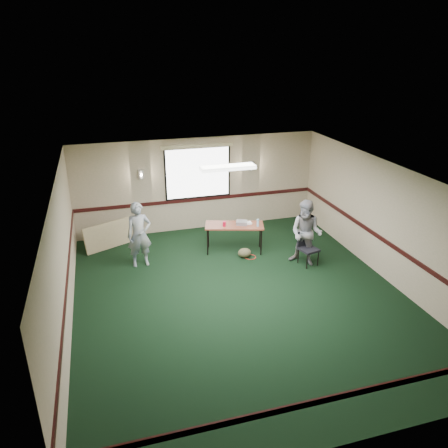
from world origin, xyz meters
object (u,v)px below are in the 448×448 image
object	(u,v)px
projector	(242,223)
person_right	(306,233)
person_left	(139,235)
conference_chair	(307,245)
folding_table	(234,227)

from	to	relation	value
projector	person_right	size ratio (longest dim) A/B	0.17
person_left	person_right	distance (m)	4.07
conference_chair	person_right	world-z (taller)	person_right
folding_table	projector	xyz separation A→B (m)	(0.19, -0.03, 0.10)
projector	person_left	xyz separation A→B (m)	(-2.64, -0.07, 0.02)
folding_table	projector	size ratio (longest dim) A/B	5.80
conference_chair	person_right	size ratio (longest dim) A/B	0.51
projector	conference_chair	bearing A→B (deg)	-16.96
folding_table	person_right	size ratio (longest dim) A/B	0.97
person_left	person_right	size ratio (longest dim) A/B	0.99
projector	person_right	distance (m)	1.71
conference_chair	person_left	bearing A→B (deg)	152.45
projector	person_left	size ratio (longest dim) A/B	0.17
folding_table	conference_chair	distance (m)	1.92
projector	person_left	distance (m)	2.64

